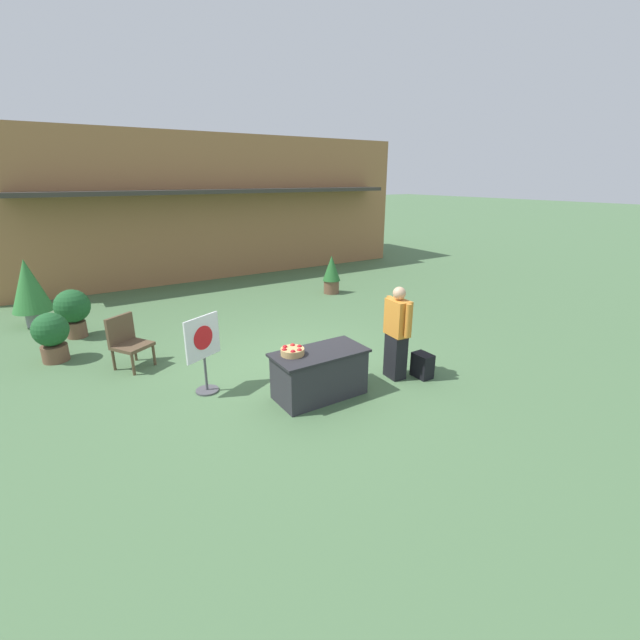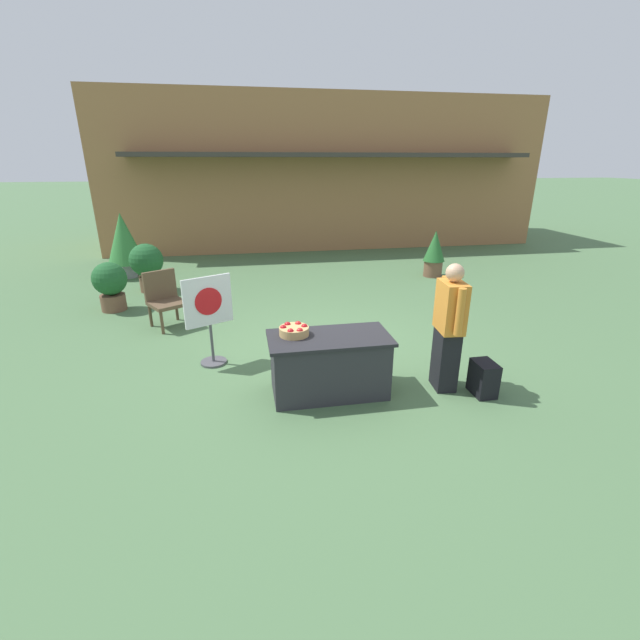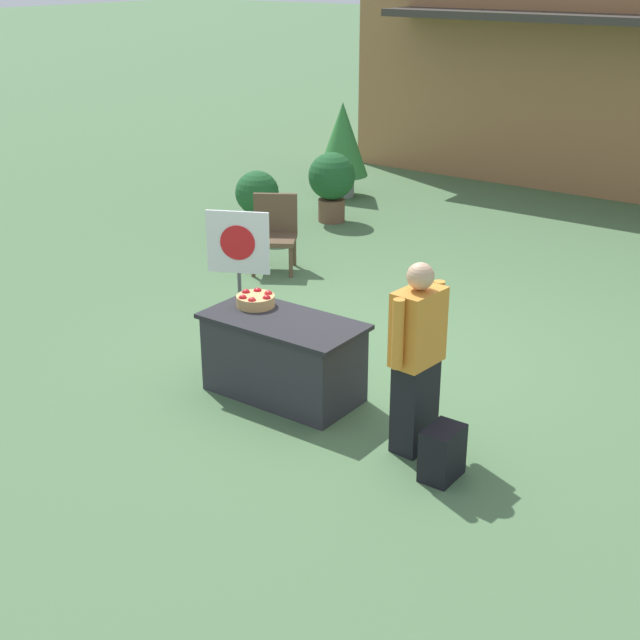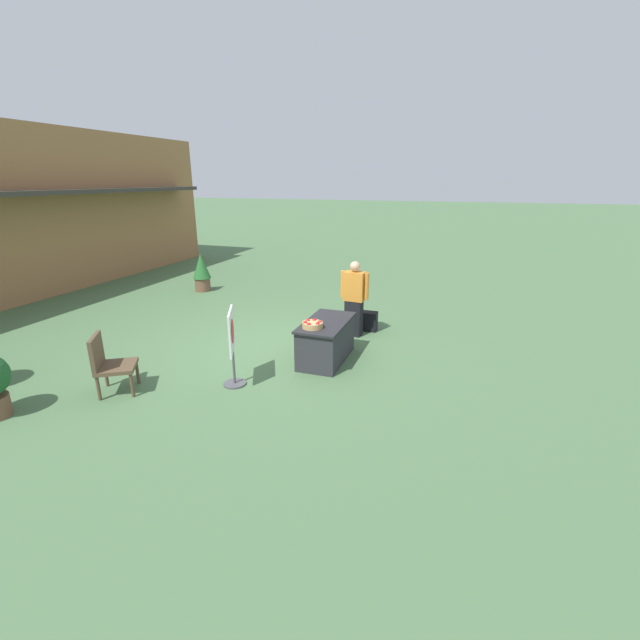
# 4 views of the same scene
# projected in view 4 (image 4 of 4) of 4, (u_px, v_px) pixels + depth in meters

# --- Properties ---
(ground_plane) EXTENTS (120.00, 120.00, 0.00)m
(ground_plane) POSITION_uv_depth(u_px,v_px,m) (273.00, 347.00, 8.43)
(ground_plane) COLOR #4C7047
(display_table) EXTENTS (1.44, 0.73, 0.74)m
(display_table) POSITION_uv_depth(u_px,v_px,m) (326.00, 341.00, 7.75)
(display_table) COLOR #2D2D33
(display_table) RESTS_ON ground_plane
(apple_basket) EXTENTS (0.35, 0.35, 0.13)m
(apple_basket) POSITION_uv_depth(u_px,v_px,m) (312.00, 325.00, 7.29)
(apple_basket) COLOR tan
(apple_basket) RESTS_ON display_table
(person_visitor) EXTENTS (0.30, 0.61, 1.58)m
(person_visitor) POSITION_uv_depth(u_px,v_px,m) (354.00, 299.00, 8.85)
(person_visitor) COLOR black
(person_visitor) RESTS_ON ground_plane
(backpack) EXTENTS (0.24, 0.34, 0.42)m
(backpack) POSITION_uv_depth(u_px,v_px,m) (369.00, 321.00, 9.31)
(backpack) COLOR black
(backpack) RESTS_ON ground_plane
(poster_board) EXTENTS (0.62, 0.36, 1.25)m
(poster_board) POSITION_uv_depth(u_px,v_px,m) (232.00, 344.00, 6.69)
(poster_board) COLOR #4C4C51
(poster_board) RESTS_ON ground_plane
(patio_chair) EXTENTS (0.76, 0.76, 0.94)m
(patio_chair) POSITION_uv_depth(u_px,v_px,m) (108.00, 362.00, 6.51)
(patio_chair) COLOR brown
(patio_chair) RESTS_ON ground_plane
(potted_plant_near_left) EXTENTS (0.51, 0.51, 1.11)m
(potted_plant_near_left) POSITION_uv_depth(u_px,v_px,m) (202.00, 271.00, 12.51)
(potted_plant_near_left) COLOR brown
(potted_plant_near_left) RESTS_ON ground_plane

